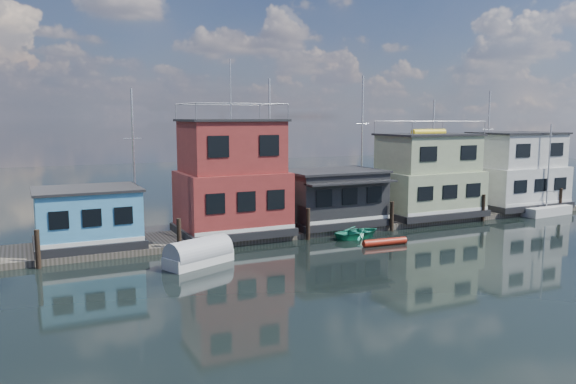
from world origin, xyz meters
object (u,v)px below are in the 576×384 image
dinghy_teal (359,232)px  red_kayak (385,242)px  houseboat_blue (88,217)px  tarp_runabout (199,254)px  day_sailer (546,210)px  houseboat_dark (332,197)px  houseboat_red (232,180)px  houseboat_white (516,172)px  houseboat_green (427,176)px

dinghy_teal → red_kayak: (0.23, -2.79, -0.14)m
houseboat_blue → tarp_runabout: (5.31, -5.91, -1.59)m
day_sailer → tarp_runabout: 31.92m
houseboat_blue → houseboat_dark: size_ratio=0.86×
red_kayak → tarp_runabout: (-12.47, 0.58, 0.38)m
houseboat_red → houseboat_white: bearing=0.0°
houseboat_green → houseboat_white: 10.00m
houseboat_green → houseboat_dark: bearing=-179.9°
houseboat_red → tarp_runabout: houseboat_red is taller
houseboat_dark → houseboat_white: 19.03m
houseboat_green → tarp_runabout: bearing=-164.4°
houseboat_red → red_kayak: houseboat_red is taller
houseboat_blue → houseboat_dark: 17.50m
houseboat_green → tarp_runabout: size_ratio=1.93×
red_kayak → tarp_runabout: tarp_runabout is taller
houseboat_white → day_sailer: size_ratio=1.08×
red_kayak → houseboat_red: bearing=145.8°
dinghy_teal → tarp_runabout: bearing=90.4°
houseboat_white → dinghy_teal: bearing=-169.0°
houseboat_dark → day_sailer: (19.59, -2.93, -1.97)m
houseboat_red → red_kayak: 11.21m
houseboat_white → red_kayak: houseboat_white is taller
houseboat_white → day_sailer: day_sailer is taller
houseboat_red → houseboat_green: houseboat_red is taller
houseboat_green → red_kayak: houseboat_green is taller
houseboat_red → red_kayak: bearing=-38.1°
houseboat_dark → dinghy_teal: (0.05, -3.67, -2.05)m
red_kayak → day_sailer: bearing=14.2°
houseboat_green → red_kayak: size_ratio=2.64×
red_kayak → tarp_runabout: bearing=-178.8°
houseboat_blue → tarp_runabout: houseboat_blue is taller
houseboat_blue → houseboat_dark: houseboat_dark is taller
houseboat_green → dinghy_teal: size_ratio=2.34×
red_kayak → day_sailer: 19.63m
houseboat_green → day_sailer: day_sailer is taller
dinghy_teal → day_sailer: day_sailer is taller
houseboat_green → day_sailer: bearing=-15.6°
houseboat_dark → houseboat_red: bearing=179.9°
day_sailer → houseboat_blue: bearing=170.8°
houseboat_dark → houseboat_green: (9.00, 0.02, 1.13)m
houseboat_blue → red_kayak: (17.78, -6.48, -1.97)m
houseboat_blue → houseboat_dark: bearing=-0.1°
tarp_runabout → houseboat_green: bearing=-7.8°
dinghy_teal → day_sailer: 19.55m
red_kayak → tarp_runabout: size_ratio=0.73×
red_kayak → day_sailer: size_ratio=0.41×
dinghy_teal → houseboat_green: bearing=-77.5°
houseboat_green → houseboat_white: size_ratio=1.00×
houseboat_dark → houseboat_white: houseboat_white is taller
houseboat_dark → houseboat_white: (19.00, 0.02, 1.12)m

